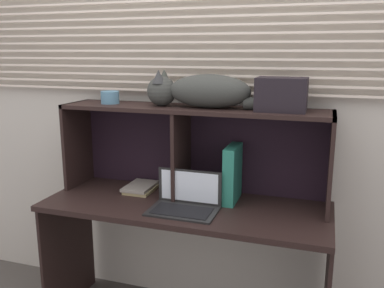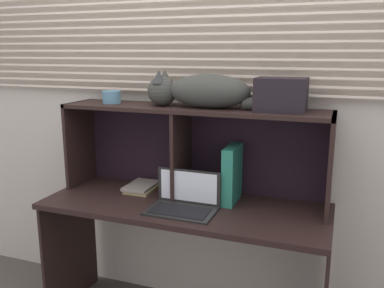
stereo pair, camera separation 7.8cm
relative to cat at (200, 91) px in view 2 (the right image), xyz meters
name	(u,v)px [view 2 (the right image)]	position (x,y,z in m)	size (l,w,h in m)	color
back_panel_with_blinds	(204,105)	(-0.05, 0.20, -0.10)	(4.40, 0.08, 2.50)	beige
desk	(184,229)	(-0.05, -0.13, -0.74)	(1.54, 0.58, 0.76)	black
hutch_shelf_unit	(193,135)	(-0.05, 0.04, -0.25)	(1.49, 0.30, 0.51)	black
cat	(200,91)	(0.00, 0.00, 0.00)	(0.78, 0.19, 0.20)	#373935
laptop	(184,202)	(-0.02, -0.20, -0.56)	(0.35, 0.23, 0.19)	black
binder_upright	(232,174)	(0.18, 0.00, -0.44)	(0.06, 0.22, 0.31)	#277A66
book_stack	(142,187)	(-0.37, 0.00, -0.58)	(0.16, 0.23, 0.03)	tan
small_basket	(112,97)	(-0.55, 0.00, -0.05)	(0.11, 0.11, 0.07)	teal
storage_box	(281,95)	(0.43, 0.00, 0.00)	(0.25, 0.18, 0.17)	black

